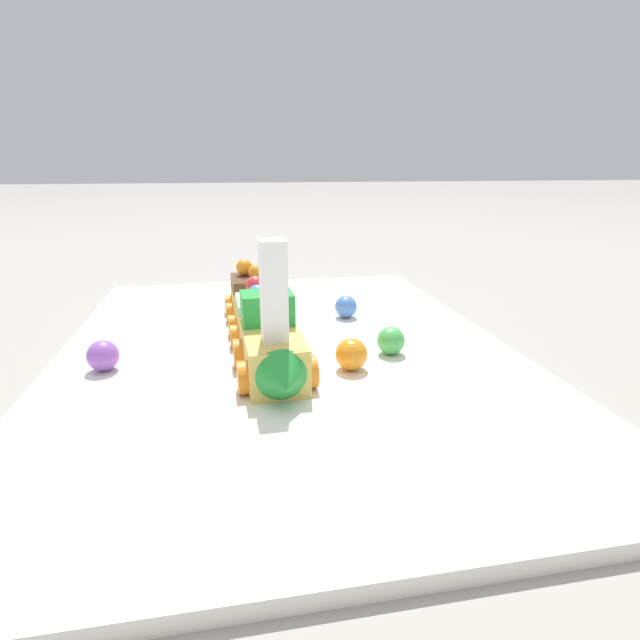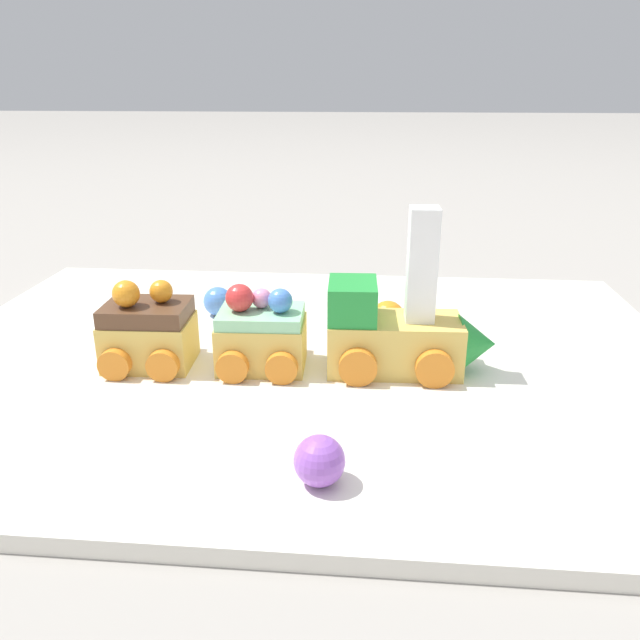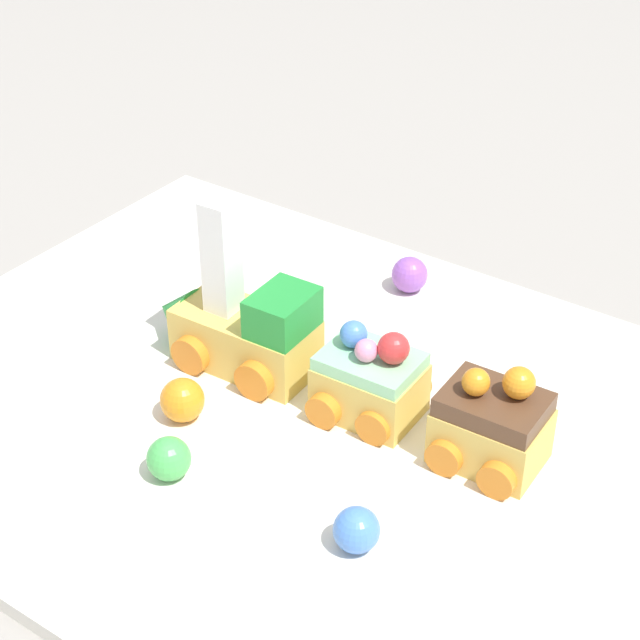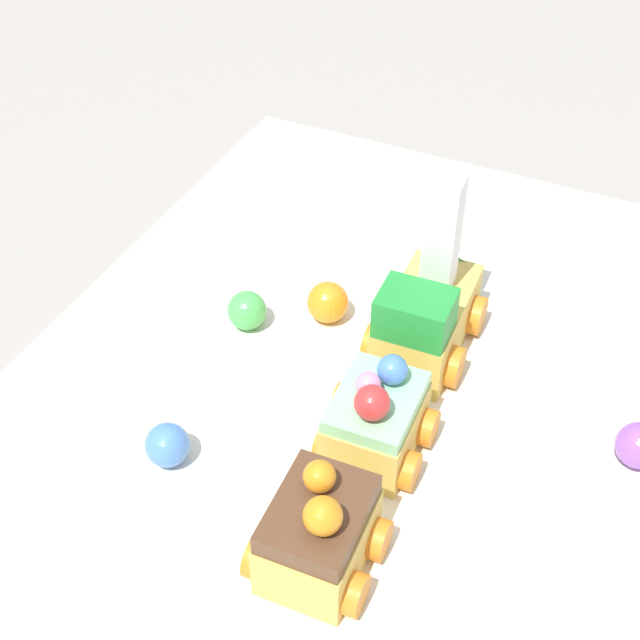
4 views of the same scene
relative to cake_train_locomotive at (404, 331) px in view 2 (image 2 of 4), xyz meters
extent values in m
plane|color=gray|center=(-0.08, 0.02, -0.04)|extent=(10.00, 10.00, 0.00)
cube|color=white|center=(-0.08, 0.02, -0.04)|extent=(0.64, 0.47, 0.01)
cube|color=#E0BC56|center=(-0.01, 0.00, -0.01)|extent=(0.11, 0.06, 0.04)
cube|color=green|center=(-0.04, 0.00, 0.03)|extent=(0.04, 0.05, 0.03)
cone|color=green|center=(0.06, 0.00, -0.01)|extent=(0.03, 0.05, 0.05)
cube|color=white|center=(0.01, 0.00, 0.02)|extent=(0.02, 0.02, 0.02)
cube|color=white|center=(0.01, 0.00, 0.04)|extent=(0.02, 0.02, 0.02)
cube|color=white|center=(0.01, 0.00, 0.06)|extent=(0.02, 0.02, 0.02)
cube|color=white|center=(0.01, 0.00, 0.09)|extent=(0.02, 0.02, 0.02)
cylinder|color=orange|center=(0.02, -0.03, -0.02)|extent=(0.03, 0.01, 0.03)
cylinder|color=orange|center=(0.02, 0.03, -0.02)|extent=(0.03, 0.01, 0.03)
cylinder|color=orange|center=(-0.03, -0.03, -0.02)|extent=(0.03, 0.01, 0.03)
cylinder|color=orange|center=(-0.04, 0.03, -0.02)|extent=(0.03, 0.01, 0.03)
cube|color=#E0BC56|center=(-0.11, 0.00, -0.01)|extent=(0.07, 0.05, 0.04)
cube|color=#93DBA3|center=(-0.11, 0.00, 0.01)|extent=(0.07, 0.05, 0.01)
sphere|color=red|center=(-0.13, -0.01, 0.03)|extent=(0.02, 0.02, 0.02)
sphere|color=pink|center=(-0.11, 0.00, 0.02)|extent=(0.02, 0.02, 0.02)
sphere|color=#4C84E0|center=(-0.10, -0.01, 0.03)|extent=(0.02, 0.02, 0.02)
cylinder|color=orange|center=(-0.09, -0.03, -0.02)|extent=(0.02, 0.01, 0.02)
cylinder|color=orange|center=(-0.09, 0.03, -0.02)|extent=(0.02, 0.01, 0.02)
cylinder|color=orange|center=(-0.13, -0.03, -0.02)|extent=(0.02, 0.01, 0.02)
cylinder|color=orange|center=(-0.13, 0.02, -0.02)|extent=(0.02, 0.01, 0.02)
cube|color=#E0BC56|center=(-0.20, -0.01, -0.01)|extent=(0.07, 0.05, 0.04)
cube|color=brown|center=(-0.20, -0.01, 0.01)|extent=(0.07, 0.05, 0.01)
sphere|color=orange|center=(-0.21, -0.02, 0.03)|extent=(0.02, 0.02, 0.02)
sphere|color=orange|center=(-0.19, 0.00, 0.03)|extent=(0.02, 0.02, 0.02)
cylinder|color=orange|center=(-0.18, -0.04, -0.02)|extent=(0.02, 0.01, 0.02)
cylinder|color=orange|center=(-0.19, 0.02, -0.02)|extent=(0.02, 0.01, 0.02)
cylinder|color=orange|center=(-0.22, -0.04, -0.02)|extent=(0.02, 0.01, 0.02)
cylinder|color=orange|center=(-0.22, 0.02, -0.02)|extent=(0.02, 0.01, 0.02)
sphere|color=orange|center=(-0.01, 0.07, -0.02)|extent=(0.03, 0.03, 0.03)
sphere|color=#4CBC56|center=(-0.04, 0.12, -0.02)|extent=(0.03, 0.03, 0.03)
sphere|color=#9956C6|center=(-0.05, -0.16, -0.02)|extent=(0.03, 0.03, 0.03)
sphere|color=#4C84E0|center=(-0.18, 0.11, -0.02)|extent=(0.03, 0.03, 0.03)
camera|label=1|loc=(0.42, -0.04, 0.16)|focal=28.00mm
camera|label=2|loc=(-0.03, -0.46, 0.18)|focal=35.00mm
camera|label=3|loc=(-0.42, 0.49, 0.43)|focal=60.00mm
camera|label=4|loc=(-0.46, -0.13, 0.41)|focal=50.00mm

